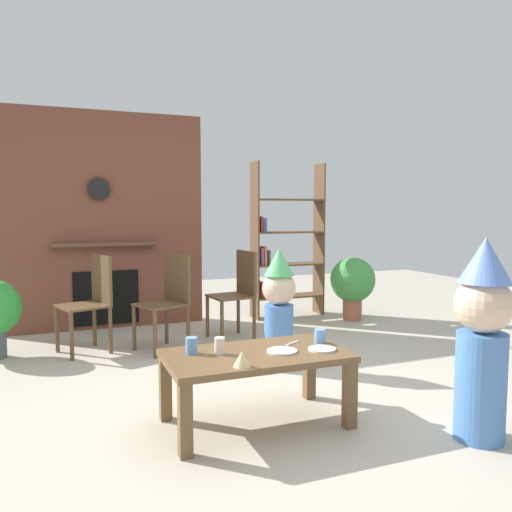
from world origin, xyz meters
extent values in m
plane|color=#BCB29E|center=(0.00, 0.00, 0.00)|extent=(12.00, 12.00, 0.00)
cube|color=brown|center=(-0.81, 2.60, 1.20)|extent=(2.20, 0.18, 2.40)
cube|color=black|center=(-0.81, 2.50, 0.35)|extent=(0.70, 0.02, 0.60)
cube|color=brown|center=(-0.81, 2.46, 0.95)|extent=(1.10, 0.10, 0.04)
cylinder|color=black|center=(-0.86, 2.48, 1.55)|extent=(0.24, 0.04, 0.24)
cube|color=brown|center=(0.92, 2.40, 0.95)|extent=(0.02, 0.28, 1.90)
cube|color=brown|center=(1.80, 2.40, 0.95)|extent=(0.02, 0.28, 1.90)
cube|color=brown|center=(1.36, 2.40, 0.25)|extent=(0.86, 0.28, 0.02)
cube|color=brown|center=(1.36, 2.40, 0.65)|extent=(0.86, 0.28, 0.02)
cube|color=brown|center=(1.36, 2.40, 1.05)|extent=(0.86, 0.28, 0.02)
cube|color=brown|center=(1.36, 2.40, 1.45)|extent=(0.86, 0.28, 0.02)
cube|color=#B23333|center=(0.98, 2.40, 0.36)|extent=(0.03, 0.20, 0.20)
cube|color=#3359A5|center=(1.03, 2.40, 0.34)|extent=(0.04, 0.20, 0.16)
cube|color=#3F8C4C|center=(1.09, 2.40, 0.34)|extent=(0.04, 0.20, 0.16)
cube|color=gold|center=(1.14, 2.40, 0.36)|extent=(0.02, 0.20, 0.20)
cube|color=#8C4C99|center=(0.99, 2.40, 0.76)|extent=(0.04, 0.20, 0.20)
cube|color=#D87F3F|center=(1.03, 2.40, 0.77)|extent=(0.03, 0.20, 0.22)
cube|color=#4C4C51|center=(1.08, 2.40, 0.75)|extent=(0.03, 0.20, 0.18)
cube|color=#B23333|center=(0.98, 2.40, 1.15)|extent=(0.03, 0.20, 0.19)
cube|color=#3359A5|center=(1.02, 2.40, 1.14)|extent=(0.04, 0.20, 0.17)
cube|color=brown|center=(-0.19, -0.47, 0.43)|extent=(1.10, 0.62, 0.04)
cube|color=brown|center=(-0.70, -0.73, 0.20)|extent=(0.07, 0.07, 0.41)
cube|color=brown|center=(0.31, -0.73, 0.20)|extent=(0.07, 0.07, 0.41)
cube|color=brown|center=(-0.70, -0.21, 0.20)|extent=(0.07, 0.07, 0.41)
cube|color=brown|center=(0.31, -0.21, 0.20)|extent=(0.07, 0.07, 0.41)
cylinder|color=#669EE0|center=(-0.56, -0.35, 0.50)|extent=(0.07, 0.07, 0.10)
cylinder|color=silver|center=(-0.41, -0.42, 0.50)|extent=(0.06, 0.06, 0.10)
cylinder|color=#669EE0|center=(0.28, -0.41, 0.49)|extent=(0.07, 0.07, 0.09)
cylinder|color=white|center=(-0.04, -0.51, 0.45)|extent=(0.19, 0.19, 0.01)
cylinder|color=white|center=(0.21, -0.57, 0.45)|extent=(0.17, 0.17, 0.01)
cone|color=#EAC68C|center=(-0.37, -0.70, 0.49)|extent=(0.10, 0.10, 0.09)
cube|color=silver|center=(0.10, -0.36, 0.45)|extent=(0.14, 0.09, 0.01)
cylinder|color=#4C7FC6|center=(0.92, -1.14, 0.31)|extent=(0.28, 0.28, 0.62)
sphere|color=beige|center=(0.92, -1.14, 0.79)|extent=(0.32, 0.32, 0.32)
cone|color=#668CE5|center=(0.92, -1.14, 1.04)|extent=(0.29, 0.29, 0.26)
cylinder|color=#4C7FC6|center=(0.39, 0.49, 0.27)|extent=(0.24, 0.24, 0.54)
sphere|color=beige|center=(0.39, 0.49, 0.68)|extent=(0.28, 0.28, 0.28)
cone|color=#4CB766|center=(0.39, 0.49, 0.89)|extent=(0.25, 0.25, 0.22)
cube|color=brown|center=(-1.10, 1.58, 0.44)|extent=(0.51, 0.51, 0.02)
cube|color=brown|center=(-0.93, 1.64, 0.68)|extent=(0.16, 0.39, 0.45)
cylinder|color=brown|center=(-1.33, 1.69, 0.21)|extent=(0.04, 0.04, 0.43)
cylinder|color=brown|center=(-1.21, 1.35, 0.21)|extent=(0.04, 0.04, 0.43)
cylinder|color=brown|center=(-0.99, 1.80, 0.21)|extent=(0.04, 0.04, 0.43)
cylinder|color=brown|center=(-0.87, 1.46, 0.21)|extent=(0.04, 0.04, 0.43)
cube|color=brown|center=(-0.42, 1.38, 0.44)|extent=(0.52, 0.52, 0.02)
cube|color=brown|center=(-0.25, 1.45, 0.68)|extent=(0.18, 0.38, 0.45)
cylinder|color=brown|center=(-0.66, 1.48, 0.21)|extent=(0.04, 0.04, 0.43)
cylinder|color=brown|center=(-0.52, 1.15, 0.21)|extent=(0.04, 0.04, 0.43)
cylinder|color=brown|center=(-0.32, 1.62, 0.21)|extent=(0.04, 0.04, 0.43)
cylinder|color=brown|center=(-0.19, 1.28, 0.21)|extent=(0.04, 0.04, 0.43)
cube|color=brown|center=(0.33, 1.58, 0.44)|extent=(0.45, 0.45, 0.02)
cube|color=brown|center=(0.52, 1.60, 0.68)|extent=(0.08, 0.40, 0.45)
cylinder|color=brown|center=(0.13, 1.74, 0.21)|extent=(0.04, 0.04, 0.43)
cylinder|color=brown|center=(0.18, 1.38, 0.21)|extent=(0.04, 0.04, 0.43)
cylinder|color=brown|center=(0.49, 1.78, 0.21)|extent=(0.04, 0.04, 0.43)
cylinder|color=brown|center=(0.53, 1.42, 0.21)|extent=(0.04, 0.04, 0.43)
cylinder|color=#9E5B42|center=(2.00, 1.91, 0.13)|extent=(0.23, 0.23, 0.26)
sphere|color=#419746|center=(2.00, 1.91, 0.49)|extent=(0.54, 0.54, 0.54)
camera|label=1|loc=(-1.30, -3.29, 1.31)|focal=35.57mm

